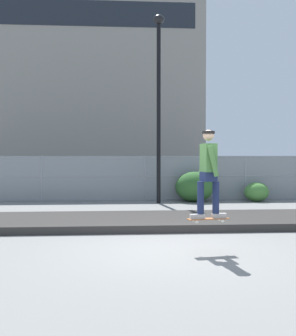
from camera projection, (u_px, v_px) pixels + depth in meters
The scene contains 10 objects.
ground_plane at pixel (175, 250), 8.27m from camera, with size 120.00×120.00×0.00m, color slate.
gravel_berm at pixel (160, 221), 11.37m from camera, with size 10.62×2.74×0.20m, color #33302D.
skateboard at pixel (208, 219), 8.03m from camera, with size 0.82×0.31×0.07m.
skater at pixel (208, 169), 8.00m from camera, with size 0.73×0.61×1.69m.
chain_fence at pixel (145, 178), 17.24m from camera, with size 16.88×0.06×1.85m.
street_lamp at pixel (159, 88), 16.26m from camera, with size 0.44×0.44×7.30m.
parked_car_near at pixel (94, 178), 19.38m from camera, with size 4.40×1.95×1.66m.
library_building at pixel (72, 60), 47.15m from camera, with size 27.67×13.28×25.27m.
shrub_left at pixel (195, 187), 16.92m from camera, with size 1.57×1.29×1.22m.
shrub_center at pixel (257, 192), 17.03m from camera, with size 1.00×0.82×0.77m.
Camera 1 is at (-1.14, -8.16, 1.87)m, focal length 44.88 mm.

